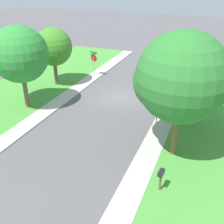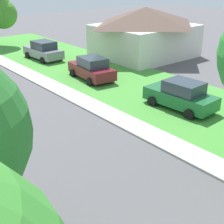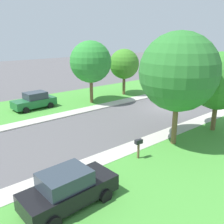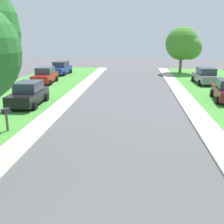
{
  "view_description": "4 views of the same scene",
  "coord_description": "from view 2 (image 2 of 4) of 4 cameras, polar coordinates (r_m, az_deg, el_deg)",
  "views": [
    {
      "loc": [
        -7.74,
        21.21,
        10.07
      ],
      "look_at": [
        -1.4,
        5.52,
        1.4
      ],
      "focal_mm": 43.03,
      "sensor_mm": 36.0,
      "label": 1
    },
    {
      "loc": [
        -6.0,
        -0.6,
        7.49
      ],
      "look_at": [
        2.98,
        10.38,
        1.4
      ],
      "focal_mm": 52.28,
      "sensor_mm": 36.0,
      "label": 2
    },
    {
      "loc": [
        -15.69,
        20.66,
        7.38
      ],
      "look_at": [
        -0.94,
        8.21,
        1.4
      ],
      "focal_mm": 40.29,
      "sensor_mm": 36.0,
      "label": 3
    },
    {
      "loc": [
        0.74,
        -2.22,
        4.93
      ],
      "look_at": [
        -0.43,
        9.98,
        1.4
      ],
      "focal_mm": 42.2,
      "sensor_mm": 36.0,
      "label": 4
    }
  ],
  "objects": [
    {
      "name": "sidewalk_east",
      "position": [
        18.13,
        0.97,
        -1.01
      ],
      "size": [
        1.4,
        56.0,
        0.1
      ],
      "primitive_type": "cube",
      "color": "#B7B2A8",
      "rests_on": "ground"
    },
    {
      "name": "lawn_east",
      "position": [
        21.25,
        10.71,
        2.28
      ],
      "size": [
        8.0,
        56.0,
        0.08
      ],
      "primitive_type": "cube",
      "color": "#479338",
      "rests_on": "ground"
    },
    {
      "name": "car_grey_near_corner",
      "position": [
        31.16,
        -11.91,
        10.47
      ],
      "size": [
        2.2,
        4.38,
        1.76
      ],
      "color": "gray",
      "rests_on": "ground"
    },
    {
      "name": "car_green_driveway_right",
      "position": [
        19.5,
        11.97,
        2.86
      ],
      "size": [
        2.21,
        4.39,
        1.76
      ],
      "color": "#1E6033",
      "rests_on": "ground"
    },
    {
      "name": "car_maroon_far_down_street",
      "position": [
        24.63,
        -3.58,
        7.6
      ],
      "size": [
        2.39,
        4.47,
        1.76
      ],
      "color": "maroon",
      "rests_on": "ground"
    },
    {
      "name": "house_right_setback",
      "position": [
        31.75,
        5.75,
        13.85
      ],
      "size": [
        9.08,
        7.89,
        4.6
      ],
      "color": "silver",
      "rests_on": "ground"
    }
  ]
}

